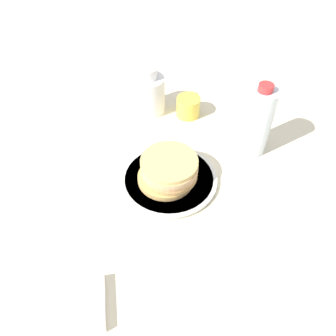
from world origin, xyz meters
TOP-DOWN VIEW (x-y plane):
  - ground_plane at (0.00, 0.00)m, footprint 4.00×4.00m
  - plate at (-0.00, -0.02)m, footprint 0.25×0.25m
  - pancake_stack at (-0.00, -0.02)m, footprint 0.15×0.14m
  - juice_glass at (0.11, 0.24)m, footprint 0.07×0.07m
  - cream_jug at (-0.01, 0.29)m, footprint 0.10×0.10m
  - water_bottle_near at (0.25, 0.06)m, footprint 0.07×0.07m
  - napkin at (-0.23, -0.31)m, footprint 0.12×0.11m

SIDE VIEW (x-z plane):
  - ground_plane at x=0.00m, z-range 0.00..0.00m
  - plate at x=0.00m, z-range 0.00..0.01m
  - napkin at x=-0.23m, z-range 0.00..0.02m
  - juice_glass at x=0.11m, z-range 0.00..0.06m
  - pancake_stack at x=0.00m, z-range 0.01..0.08m
  - cream_jug at x=-0.01m, z-range -0.01..0.14m
  - water_bottle_near at x=0.25m, z-range -0.01..0.20m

